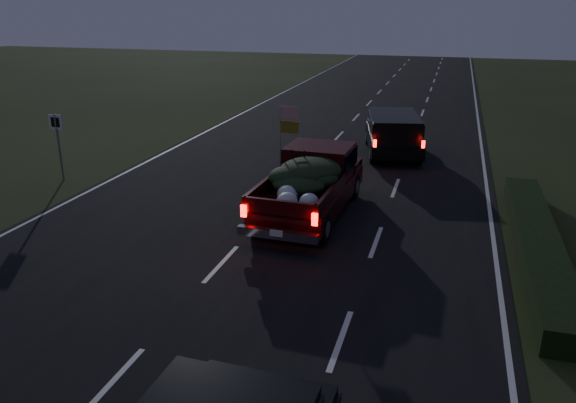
% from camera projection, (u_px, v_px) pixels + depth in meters
% --- Properties ---
extents(ground, '(120.00, 120.00, 0.00)m').
position_uv_depth(ground, '(221.00, 264.00, 14.32)').
color(ground, black).
rests_on(ground, ground).
extents(road_asphalt, '(14.00, 120.00, 0.02)m').
position_uv_depth(road_asphalt, '(221.00, 264.00, 14.32)').
color(road_asphalt, black).
rests_on(road_asphalt, ground).
extents(hedge_row, '(1.00, 10.00, 0.60)m').
position_uv_depth(hedge_row, '(538.00, 243.00, 14.86)').
color(hedge_row, black).
rests_on(hedge_row, ground).
extents(route_sign, '(0.55, 0.08, 2.50)m').
position_uv_depth(route_sign, '(58.00, 137.00, 20.54)').
color(route_sign, gray).
rests_on(route_sign, ground).
extents(pickup_truck, '(2.40, 5.79, 3.00)m').
position_uv_depth(pickup_truck, '(311.00, 180.00, 17.36)').
color(pickup_truck, '#3A0809').
rests_on(pickup_truck, ground).
extents(lead_suv, '(3.07, 5.34, 1.44)m').
position_uv_depth(lead_suv, '(393.00, 130.00, 24.25)').
color(lead_suv, black).
rests_on(lead_suv, ground).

